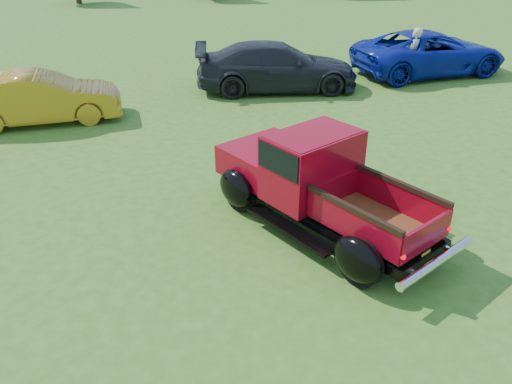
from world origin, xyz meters
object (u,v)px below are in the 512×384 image
(pickup_truck, at_px, (311,180))
(show_car_grey, at_px, (277,67))
(show_car_blue, at_px, (430,53))
(spectator, at_px, (413,55))
(show_car_yellow, at_px, (41,98))

(pickup_truck, height_order, show_car_grey, pickup_truck)
(pickup_truck, bearing_deg, show_car_blue, 22.85)
(pickup_truck, distance_m, show_car_blue, 11.23)
(spectator, bearing_deg, show_car_grey, -48.07)
(show_car_blue, bearing_deg, spectator, 117.83)
(show_car_blue, xyz_separation_m, spectator, (-1.07, -0.61, 0.13))
(show_car_yellow, relative_size, show_car_blue, 0.75)
(show_car_blue, height_order, spectator, spectator)
(pickup_truck, height_order, show_car_blue, pickup_truck)
(show_car_yellow, bearing_deg, show_car_blue, -83.82)
(show_car_grey, xyz_separation_m, show_car_blue, (5.79, 0.28, 0.01))
(pickup_truck, distance_m, show_car_grey, 8.07)
(pickup_truck, bearing_deg, show_car_yellow, 103.29)
(show_car_yellow, distance_m, spectator, 11.74)
(pickup_truck, xyz_separation_m, show_car_grey, (1.99, 7.82, -0.05))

